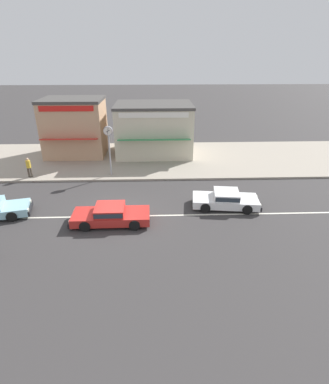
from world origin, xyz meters
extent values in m
plane|color=#383535|center=(0.00, 0.00, 0.00)|extent=(160.00, 160.00, 0.00)
cube|color=silver|center=(0.00, 0.00, 0.00)|extent=(50.40, 0.14, 0.01)
cube|color=#9E9384|center=(0.00, 10.37, 0.07)|extent=(68.00, 10.00, 0.15)
cube|color=red|center=(-0.11, -0.72, 0.41)|extent=(4.36, 1.78, 0.48)
cube|color=red|center=(-0.16, -0.72, 0.85)|extent=(1.65, 1.58, 0.42)
cube|color=#28333D|center=(-0.16, -0.72, 0.85)|extent=(1.58, 1.61, 0.27)
cube|color=black|center=(-2.33, -0.75, 0.31)|extent=(0.14, 1.70, 0.28)
cube|color=white|center=(-2.29, -1.35, 0.51)|extent=(0.08, 0.24, 0.14)
cube|color=white|center=(-2.31, -0.14, 0.51)|extent=(0.08, 0.24, 0.14)
cylinder|color=black|center=(-1.44, -1.56, 0.30)|extent=(0.60, 0.23, 0.60)
cylinder|color=black|center=(-1.46, 0.09, 0.30)|extent=(0.60, 0.23, 0.60)
cylinder|color=black|center=(1.25, -1.53, 0.30)|extent=(0.60, 0.23, 0.60)
cylinder|color=black|center=(1.23, 0.11, 0.30)|extent=(0.60, 0.23, 0.60)
cube|color=black|center=(-5.16, 0.63, 0.31)|extent=(0.48, 1.58, 0.28)
cube|color=white|center=(-5.32, 1.18, 0.51)|extent=(0.13, 0.25, 0.14)
cube|color=white|center=(-5.06, 0.06, 0.51)|extent=(0.13, 0.25, 0.14)
cylinder|color=black|center=(-6.23, 1.17, 0.30)|extent=(0.63, 0.35, 0.60)
cylinder|color=black|center=(-5.88, -0.34, 0.30)|extent=(0.63, 0.35, 0.60)
cube|color=white|center=(6.79, 0.99, 0.41)|extent=(4.22, 2.22, 0.48)
cube|color=white|center=(6.84, 0.98, 0.85)|extent=(1.69, 1.74, 0.42)
cube|color=#28333D|center=(6.84, 0.98, 0.85)|extent=(1.64, 1.77, 0.27)
cube|color=black|center=(8.85, 0.74, 0.31)|extent=(0.33, 1.71, 0.28)
cube|color=white|center=(8.89, 1.35, 0.51)|extent=(0.11, 0.25, 0.14)
cube|color=white|center=(8.74, 0.14, 0.51)|extent=(0.11, 0.25, 0.14)
cylinder|color=black|center=(8.14, 1.66, 0.30)|extent=(0.62, 0.29, 0.60)
cylinder|color=black|center=(7.94, 0.02, 0.30)|extent=(0.62, 0.29, 0.60)
cylinder|color=black|center=(5.65, 1.96, 0.30)|extent=(0.62, 0.29, 0.60)
cylinder|color=black|center=(5.45, 0.32, 0.30)|extent=(0.62, 0.29, 0.60)
cylinder|color=#9E9EA3|center=(-1.00, 6.39, 1.72)|extent=(0.12, 0.12, 3.14)
cylinder|color=#9E9EA3|center=(-1.00, 6.39, 3.63)|extent=(0.67, 0.18, 0.67)
cylinder|color=white|center=(-1.00, 6.29, 3.63)|extent=(0.59, 0.02, 0.59)
cylinder|color=white|center=(-1.00, 6.48, 3.63)|extent=(0.59, 0.02, 0.59)
cube|color=black|center=(-1.00, 6.28, 3.63)|extent=(0.28, 0.01, 0.16)
cube|color=black|center=(-1.00, 6.28, 3.63)|extent=(0.11, 0.01, 0.48)
cylinder|color=#4C4238|center=(-7.26, 6.10, 0.53)|extent=(0.14, 0.14, 0.76)
cylinder|color=#4C4238|center=(-7.06, 6.10, 0.53)|extent=(0.14, 0.14, 0.76)
cylinder|color=gold|center=(-7.16, 6.10, 1.20)|extent=(0.34, 0.34, 0.57)
sphere|color=#D6AD89|center=(-7.16, 6.10, 1.59)|extent=(0.21, 0.21, 0.21)
cube|color=beige|center=(2.40, 11.93, 2.32)|extent=(6.80, 5.11, 4.34)
cube|color=#474442|center=(2.40, 11.93, 4.61)|extent=(6.93, 5.22, 0.24)
cube|color=#33844C|center=(2.40, 9.02, 2.20)|extent=(6.12, 0.90, 0.28)
cube|color=white|center=(2.40, 9.35, 4.19)|extent=(5.78, 0.08, 0.44)
cube|color=tan|center=(-4.80, 11.90, 2.56)|extent=(5.27, 4.23, 4.83)
cube|color=#474442|center=(-4.80, 11.90, 5.10)|extent=(5.37, 4.31, 0.24)
cube|color=red|center=(-4.80, 9.44, 2.20)|extent=(4.74, 0.90, 0.28)
cube|color=red|center=(-4.80, 9.77, 4.68)|extent=(4.48, 0.08, 0.44)
camera|label=1|loc=(2.39, -15.64, 8.88)|focal=28.00mm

